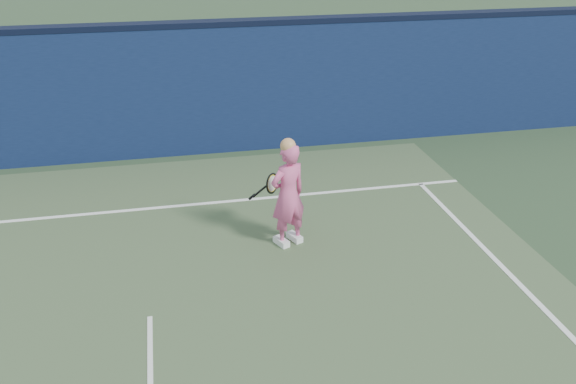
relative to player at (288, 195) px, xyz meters
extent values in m
plane|color=#2C4128|center=(-2.03, -2.44, -0.79)|extent=(80.00, 80.00, 0.00)
cube|color=#0D1A3B|center=(-2.03, 4.06, 0.46)|extent=(24.00, 0.40, 2.50)
cube|color=black|center=(-2.03, 4.06, 1.76)|extent=(24.00, 0.42, 0.10)
imported|color=#D7538C|center=(0.00, 0.00, -0.01)|extent=(0.68, 0.57, 1.57)
sphere|color=tan|center=(0.00, 0.00, 0.75)|extent=(0.22, 0.22, 0.22)
cube|color=white|center=(0.11, 0.05, -0.74)|extent=(0.22, 0.30, 0.10)
cube|color=white|center=(-0.11, -0.05, -0.74)|extent=(0.22, 0.30, 0.10)
torus|color=black|center=(-0.15, 0.44, -0.01)|extent=(0.26, 0.28, 0.32)
torus|color=yellow|center=(-0.15, 0.44, -0.01)|extent=(0.20, 0.22, 0.26)
cylinder|color=beige|center=(-0.15, 0.44, -0.01)|extent=(0.20, 0.21, 0.26)
cylinder|color=black|center=(-0.36, 0.33, -0.07)|extent=(0.25, 0.21, 0.11)
cylinder|color=black|center=(-0.48, 0.26, -0.11)|extent=(0.13, 0.11, 0.07)
cube|color=white|center=(-2.03, 1.56, -0.78)|extent=(11.00, 0.08, 0.01)
camera|label=1|loc=(-1.63, -7.74, 3.75)|focal=38.00mm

